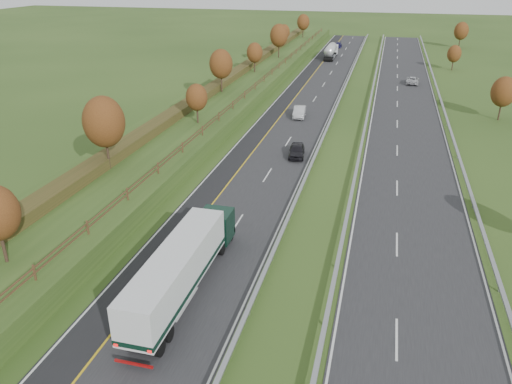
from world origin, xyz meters
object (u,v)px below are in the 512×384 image
road_tanker (331,51)px  car_silver_mid (299,112)px  box_lorry (183,265)px  car_oncoming (413,80)px  car_small_far (338,45)px  car_dark_near (297,150)px

road_tanker → car_silver_mid: bearing=-88.3°
box_lorry → car_oncoming: 77.81m
car_small_far → car_oncoming: size_ratio=0.89×
car_dark_near → car_small_far: size_ratio=1.00×
car_dark_near → car_silver_mid: car_silver_mid is taller
box_lorry → car_small_far: bearing=90.8°
road_tanker → box_lorry: bearing=-89.1°
car_dark_near → car_small_far: car_dark_near is taller
car_dark_near → car_oncoming: bearing=65.3°
car_silver_mid → car_oncoming: bearing=53.4°
box_lorry → car_dark_near: bearing=84.7°
road_tanker → car_silver_mid: (1.66, -54.71, -1.01)m
road_tanker → car_small_far: road_tanker is taller
box_lorry → car_silver_mid: box_lorry is taller
car_silver_mid → road_tanker: bearing=86.3°
car_oncoming → road_tanker: bearing=-49.2°
car_small_far → car_silver_mid: bearing=-89.2°
box_lorry → car_dark_near: 29.65m
car_small_far → car_oncoming: car_oncoming is taller
box_lorry → road_tanker: (-1.66, 101.63, -0.47)m
car_silver_mid → car_small_far: (-1.72, 73.49, -0.16)m
road_tanker → car_dark_near: (4.40, -72.14, -1.05)m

